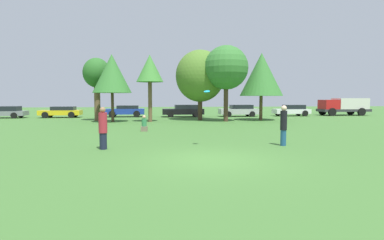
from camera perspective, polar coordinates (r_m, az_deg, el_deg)
ground_plane at (r=10.53m, az=3.31°, el=-7.37°), size 120.00×120.00×0.00m
person_thrower at (r=13.05m, az=-16.04°, el=-1.43°), size 0.34×0.34×1.72m
person_catcher at (r=14.07m, az=16.47°, el=-0.84°), size 0.29×0.29×1.76m
frisbee at (r=13.09m, az=2.75°, el=5.27°), size 0.27×0.26×0.11m
bystander_sitting at (r=19.56m, az=-8.78°, el=-0.86°), size 0.41×0.34×1.00m
tree_0 at (r=29.48m, az=-17.11°, el=7.99°), size 2.43×2.43×5.66m
tree_1 at (r=27.57m, az=-14.50°, el=8.25°), size 3.28×3.28×5.79m
tree_2 at (r=27.24m, az=-7.76°, el=9.22°), size 2.33×2.33×5.78m
tree_3 at (r=29.10m, az=1.50°, el=8.07°), size 4.54×4.54×6.51m
tree_4 at (r=27.59m, az=6.29°, el=9.50°), size 3.85×3.85×6.64m
tree_5 at (r=29.61m, az=12.64°, el=8.16°), size 3.94×3.94×6.21m
parked_car_grey at (r=37.27m, az=-31.21°, el=1.28°), size 4.44×1.89×1.22m
parked_car_yellow at (r=35.42m, az=-22.88°, el=1.43°), size 4.18×1.84×1.17m
parked_car_blue at (r=34.59m, az=-12.09°, el=1.69°), size 4.17×1.94×1.25m
parked_car_black at (r=33.95m, az=-1.54°, el=1.77°), size 4.49×2.00×1.32m
parked_car_silver at (r=35.03m, az=8.65°, el=1.76°), size 4.30×1.97×1.30m
parked_car_white at (r=37.24m, az=17.89°, el=1.74°), size 4.06×1.89×1.28m
delivery_truck_red at (r=40.92m, az=26.10°, el=2.40°), size 5.85×2.36×2.02m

